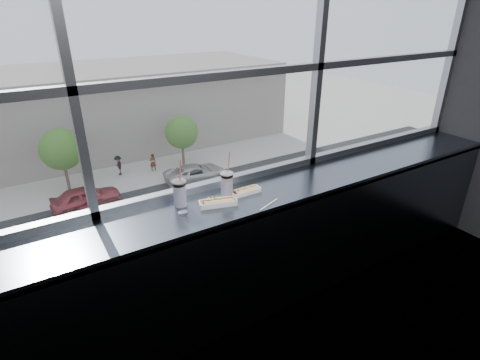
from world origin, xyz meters
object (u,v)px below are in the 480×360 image
hotdog_tray_left (218,202)px  soda_cup_left (180,192)px  car_near_e (304,194)px  pedestrian_d (153,161)px  pedestrian_c (118,164)px  loose_straw (269,204)px  soda_cup_right (227,183)px  car_far_c (196,170)px  tree_right (182,132)px  car_near_d (182,228)px  hotdog_tray_right (246,191)px  car_near_c (107,252)px  car_far_b (85,194)px  wrapper (183,212)px

hotdog_tray_left → soda_cup_left: soda_cup_left is taller
car_near_e → pedestrian_d: 14.13m
car_near_e → pedestrian_c: size_ratio=2.65×
loose_straw → pedestrian_d: 31.64m
soda_cup_left → loose_straw: size_ratio=1.70×
soda_cup_right → car_far_c: (10.48, 24.20, -11.17)m
car_near_e → hotdog_tray_left: bearing=132.5°
pedestrian_d → car_far_c: bearing=120.0°
tree_right → car_near_d: bearing=-113.8°
soda_cup_right → loose_straw: size_ratio=1.68×
car_far_c → pedestrian_d: (-2.34, 4.05, -0.03)m
hotdog_tray_right → soda_cup_left: size_ratio=0.66×
loose_straw → car_near_c: 19.85m
soda_cup_right → pedestrian_d: size_ratio=0.19×
soda_cup_right → car_far_b: bearing=86.0°
car_near_e → car_far_c: 9.45m
wrapper → car_near_c: 19.72m
car_near_d → car_far_c: car_near_d is taller
soda_cup_left → car_near_e: (15.89, 16.15, -11.22)m
pedestrian_c → soda_cup_right: bearing=-10.4°
wrapper → tree_right: wrapper is taller
hotdog_tray_left → pedestrian_d: bearing=89.9°
car_far_b → pedestrian_d: bearing=-60.5°
loose_straw → car_far_c: loose_straw is taller
hotdog_tray_left → wrapper: hotdog_tray_left is taller
car_far_b → car_far_c: size_ratio=1.13×
loose_straw → wrapper: bearing=139.5°
tree_right → hotdog_tray_right: bearing=-111.2°
car_near_d → soda_cup_right: bearing=152.5°
pedestrian_d → pedestrian_c: bearing=-13.9°
car_near_d → tree_right: 13.26m
car_far_c → tree_right: bearing=-5.1°
wrapper → car_near_c: size_ratio=0.01×
hotdog_tray_right → soda_cup_right: bearing=161.7°
hotdog_tray_right → soda_cup_left: 0.54m
car_far_c → pedestrian_c: bearing=50.7°
hotdog_tray_left → soda_cup_right: 0.19m
car_far_c → soda_cup_left: bearing=159.1°
hotdog_tray_left → car_near_d: hotdog_tray_left is taller
soda_cup_left → car_far_b: bearing=85.1°
hotdog_tray_left → loose_straw: (0.33, -0.19, -0.02)m
car_near_e → car_near_d: 9.73m
car_near_c → car_far_b: bearing=-9.1°
soda_cup_right → car_near_e: (15.51, 16.20, -11.22)m
pedestrian_d → tree_right: size_ratio=0.41×
car_far_b → pedestrian_c: (3.62, 4.76, -0.06)m
car_near_e → car_far_c: size_ratio=0.96×
hotdog_tray_right → tree_right: bearing=68.5°
car_near_c → tree_right: 15.63m
hotdog_tray_left → car_near_d: 20.50m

